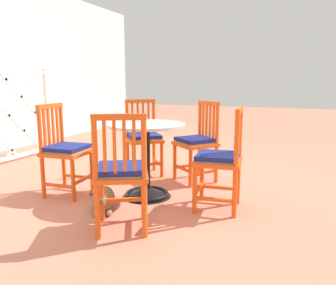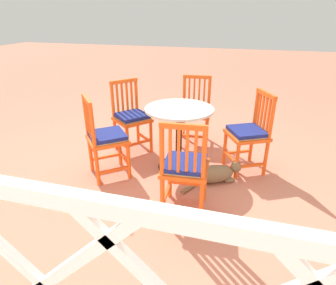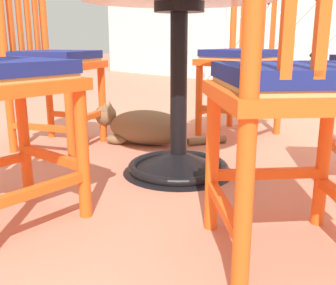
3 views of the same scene
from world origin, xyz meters
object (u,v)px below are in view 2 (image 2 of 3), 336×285
(orange_chair_facing_out, at_px, (249,134))
(orange_chair_tucked_in, at_px, (195,112))
(tabby_cat, at_px, (217,173))
(cafe_table, at_px, (179,145))
(orange_chair_near_fence, at_px, (105,138))
(orange_chair_by_planter, at_px, (131,118))
(orange_chair_at_corner, at_px, (185,168))

(orange_chair_facing_out, height_order, orange_chair_tucked_in, same)
(orange_chair_facing_out, distance_m, tabby_cat, 0.57)
(cafe_table, xyz_separation_m, orange_chair_near_fence, (0.71, 0.39, 0.16))
(orange_chair_by_planter, distance_m, orange_chair_near_fence, 0.68)
(cafe_table, relative_size, orange_chair_near_fence, 0.83)
(orange_chair_by_planter, relative_size, orange_chair_facing_out, 1.00)
(orange_chair_near_fence, bearing_deg, cafe_table, -151.36)
(tabby_cat, bearing_deg, orange_chair_near_fence, 9.13)
(orange_chair_at_corner, distance_m, orange_chair_tucked_in, 1.54)
(cafe_table, relative_size, tabby_cat, 1.31)
(orange_chair_tucked_in, bearing_deg, orange_chair_by_planter, 31.35)
(orange_chair_facing_out, height_order, tabby_cat, orange_chair_facing_out)
(cafe_table, distance_m, orange_chair_near_fence, 0.83)
(orange_chair_by_planter, bearing_deg, orange_chair_tucked_in, -148.65)
(cafe_table, xyz_separation_m, orange_chair_facing_out, (-0.76, -0.16, 0.16))
(cafe_table, bearing_deg, orange_chair_near_fence, 28.64)
(orange_chair_tucked_in, bearing_deg, orange_chair_at_corner, 97.56)
(orange_chair_near_fence, xyz_separation_m, orange_chair_tucked_in, (-0.76, -1.13, 0.00))
(orange_chair_by_planter, height_order, orange_chair_near_fence, same)
(cafe_table, bearing_deg, orange_chair_tucked_in, -93.37)
(orange_chair_tucked_in, xyz_separation_m, tabby_cat, (-0.44, 0.94, -0.35))
(orange_chair_at_corner, bearing_deg, tabby_cat, -111.87)
(orange_chair_facing_out, bearing_deg, orange_chair_tucked_in, -39.15)
(orange_chair_at_corner, height_order, orange_chair_facing_out, same)
(orange_chair_facing_out, relative_size, tabby_cat, 1.57)
(cafe_table, xyz_separation_m, orange_chair_tucked_in, (-0.04, -0.74, 0.16))
(orange_chair_facing_out, bearing_deg, cafe_table, 11.92)
(cafe_table, relative_size, orange_chair_at_corner, 0.83)
(orange_chair_tucked_in, height_order, tabby_cat, orange_chair_tucked_in)
(orange_chair_facing_out, xyz_separation_m, tabby_cat, (0.28, 0.36, -0.35))
(cafe_table, height_order, tabby_cat, cafe_table)
(orange_chair_by_planter, xyz_separation_m, orange_chair_tucked_in, (-0.74, -0.45, 0.00))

